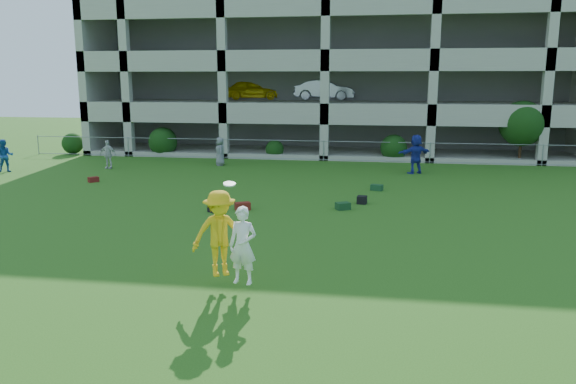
% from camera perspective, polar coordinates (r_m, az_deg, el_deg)
% --- Properties ---
extents(ground, '(100.00, 100.00, 0.00)m').
position_cam_1_polar(ground, '(14.36, -3.61, -7.81)').
color(ground, '#235114').
rests_on(ground, ground).
extents(bystander_a, '(1.02, 0.96, 1.68)m').
position_cam_1_polar(bystander_a, '(32.07, -26.82, 3.30)').
color(bystander_a, '#21519B').
rests_on(bystander_a, ground).
extents(bystander_b, '(0.91, 0.41, 1.52)m').
position_cam_1_polar(bystander_b, '(31.28, -17.84, 3.66)').
color(bystander_b, silver).
rests_on(bystander_b, ground).
extents(bystander_c, '(0.79, 0.90, 1.55)m').
position_cam_1_polar(bystander_c, '(31.07, -6.93, 4.11)').
color(bystander_c, slate).
rests_on(bystander_c, ground).
extents(bystander_d, '(1.87, 1.44, 1.97)m').
position_cam_1_polar(bystander_d, '(28.94, 12.85, 3.78)').
color(bystander_d, '#212D98').
rests_on(bystander_d, ground).
extents(bag_red_a, '(0.63, 0.52, 0.28)m').
position_cam_1_polar(bag_red_a, '(20.58, -4.64, -1.45)').
color(bag_red_a, '#56180E').
rests_on(bag_red_a, ground).
extents(bag_black_b, '(0.47, 0.44, 0.22)m').
position_cam_1_polar(bag_black_b, '(20.35, -7.60, -1.74)').
color(bag_black_b, black).
rests_on(bag_black_b, ground).
extents(bag_green_c, '(0.61, 0.55, 0.26)m').
position_cam_1_polar(bag_green_c, '(20.68, 5.60, -1.42)').
color(bag_green_c, '#143513').
rests_on(bag_green_c, ground).
extents(crate_d, '(0.40, 0.40, 0.30)m').
position_cam_1_polar(crate_d, '(21.71, 7.52, -0.79)').
color(crate_d, black).
rests_on(crate_d, ground).
extents(bag_red_f, '(0.51, 0.52, 0.24)m').
position_cam_1_polar(bag_red_f, '(27.50, -19.16, 1.21)').
color(bag_red_f, '#541A0E').
rests_on(bag_red_f, ground).
extents(bag_green_g, '(0.56, 0.42, 0.25)m').
position_cam_1_polar(bag_green_g, '(24.37, 9.01, 0.46)').
color(bag_green_g, '#13341D').
rests_on(bag_green_g, ground).
extents(frisbee_contest, '(1.65, 1.24, 2.35)m').
position_cam_1_polar(frisbee_contest, '(12.76, -6.47, -4.44)').
color(frisbee_contest, yellow).
rests_on(frisbee_contest, ground).
extents(parking_garage, '(30.00, 14.00, 12.00)m').
position_cam_1_polar(parking_garage, '(41.04, 4.91, 13.28)').
color(parking_garage, '#9E998C').
rests_on(parking_garage, ground).
extents(fence, '(36.06, 0.06, 1.20)m').
position_cam_1_polar(fence, '(32.62, 3.65, 4.24)').
color(fence, gray).
rests_on(fence, ground).
extents(shrub_row, '(34.38, 2.52, 3.50)m').
position_cam_1_polar(shrub_row, '(33.11, 11.76, 5.69)').
color(shrub_row, '#163D11').
rests_on(shrub_row, ground).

